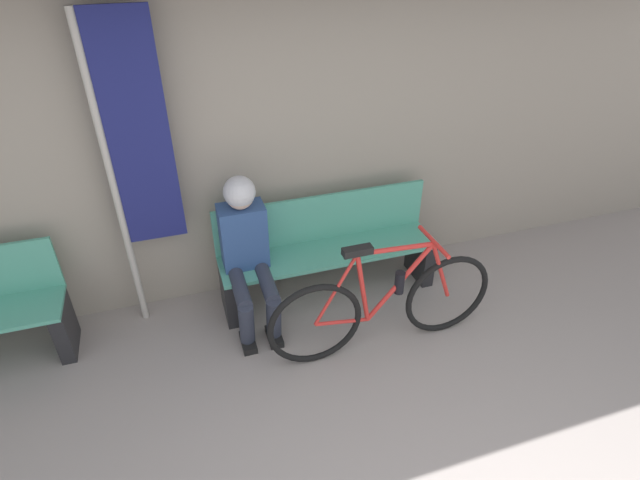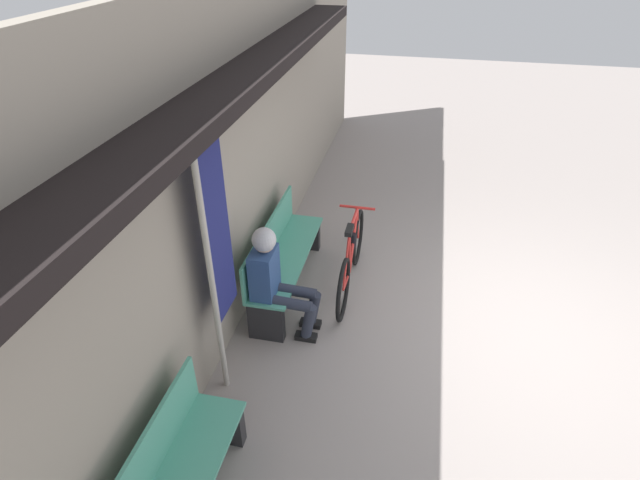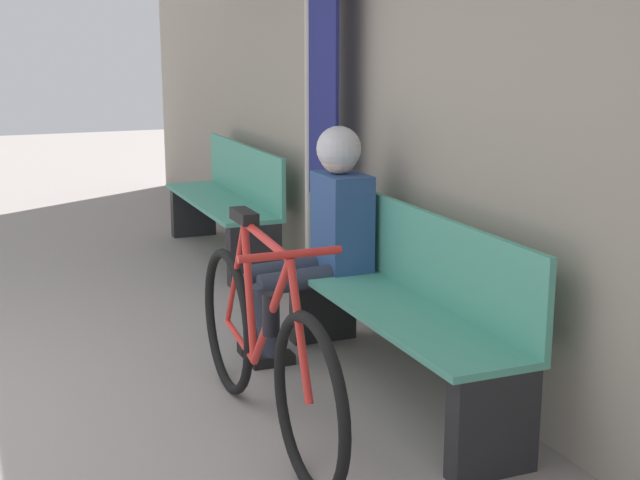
% 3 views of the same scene
% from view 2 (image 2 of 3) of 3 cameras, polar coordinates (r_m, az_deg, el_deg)
% --- Properties ---
extents(ground_plane, '(24.00, 24.00, 0.00)m').
position_cam_2_polar(ground_plane, '(5.54, 21.69, -9.98)').
color(ground_plane, gray).
extents(storefront_wall, '(12.00, 0.56, 3.20)m').
position_cam_2_polar(storefront_wall, '(4.80, -9.65, 9.15)').
color(storefront_wall, '#9E9384').
rests_on(storefront_wall, ground_plane).
extents(park_bench_near, '(1.77, 0.42, 0.84)m').
position_cam_2_polar(park_bench_near, '(5.53, -4.27, -2.03)').
color(park_bench_near, '#51A88E').
rests_on(park_bench_near, ground_plane).
extents(bicycle, '(1.71, 0.40, 0.91)m').
position_cam_2_polar(bicycle, '(5.56, 3.59, -2.17)').
color(bicycle, black).
rests_on(bicycle, ground_plane).
extents(person_seated, '(0.34, 0.65, 1.18)m').
position_cam_2_polar(person_seated, '(4.82, -5.17, -3.99)').
color(person_seated, '#2D3342').
rests_on(person_seated, ground_plane).
extents(banner_pole, '(0.45, 0.05, 2.28)m').
position_cam_2_polar(banner_pole, '(3.99, -11.77, -0.94)').
color(banner_pole, '#B7B2A8').
rests_on(banner_pole, ground_plane).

